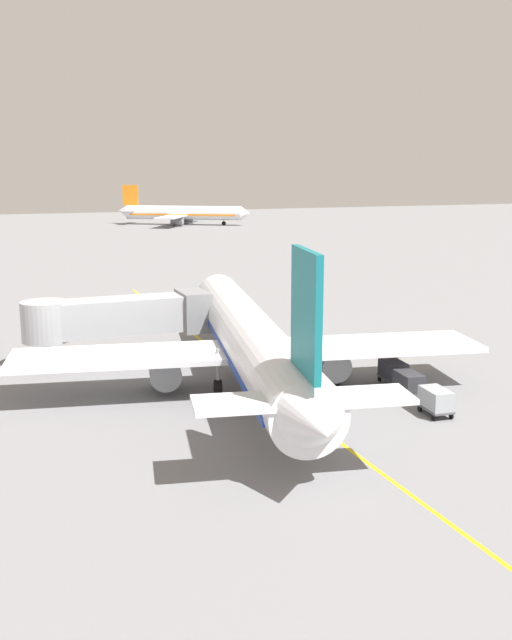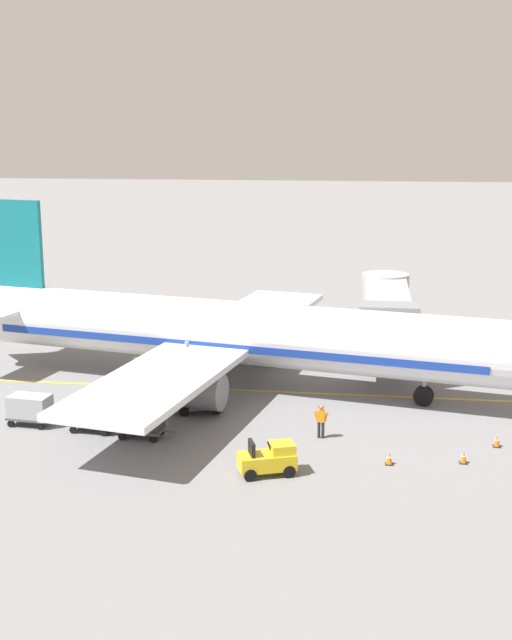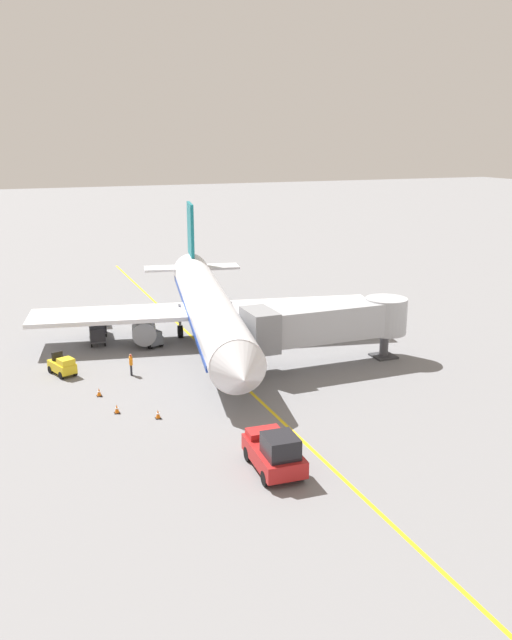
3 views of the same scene
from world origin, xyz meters
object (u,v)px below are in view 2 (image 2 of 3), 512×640
(jet_bridge, at_px, (386,309))
(safety_cone_nose_right, at_px, (497,441))
(baggage_cart_third_in_train, at_px, (30,407))
(baggage_cart_second_in_train, at_px, (92,413))
(parked_airliner, at_px, (229,333))
(safety_cone_wing_tip, at_px, (389,458))
(baggage_tug_trailing, at_px, (200,399))
(baggage_tug_lead, at_px, (269,459))
(safety_cone_nose_left, at_px, (464,457))
(baggage_cart_front, at_px, (141,419))
(ground_crew_wing_walker, at_px, (321,420))

(jet_bridge, bearing_deg, safety_cone_nose_right, 19.06)
(jet_bridge, xyz_separation_m, baggage_cart_third_in_train, (14.80, -18.40, -2.51))
(jet_bridge, bearing_deg, baggage_cart_third_in_train, -51.19)
(baggage_cart_second_in_train, height_order, safety_cone_nose_right, baggage_cart_second_in_train)
(parked_airliner, distance_m, jet_bridge, 11.48)
(baggage_cart_second_in_train, height_order, safety_cone_wing_tip, baggage_cart_second_in_train)
(parked_airliner, height_order, safety_cone_nose_right, parked_airliner)
(parked_airliner, distance_m, baggage_tug_trailing, 5.58)
(safety_cone_wing_tip, bearing_deg, jet_bridge, 179.66)
(parked_airliner, relative_size, baggage_tug_lead, 13.45)
(parked_airliner, distance_m, baggage_tug_lead, 13.49)
(parked_airliner, xyz_separation_m, safety_cone_nose_left, (10.27, 12.58, -2.90))
(baggage_cart_third_in_train, bearing_deg, safety_cone_wing_tip, 81.32)
(baggage_tug_lead, xyz_separation_m, baggage_cart_front, (-3.63, -6.79, 0.24))
(parked_airliner, height_order, baggage_cart_second_in_train, parked_airliner)
(baggage_tug_trailing, relative_size, baggage_cart_front, 0.93)
(baggage_tug_trailing, relative_size, baggage_cart_third_in_train, 0.93)
(ground_crew_wing_walker, bearing_deg, jet_bridge, 166.98)
(baggage_tug_lead, height_order, safety_cone_wing_tip, baggage_tug_lead)
(safety_cone_nose_right, distance_m, safety_cone_wing_tip, 5.93)
(baggage_tug_trailing, bearing_deg, baggage_cart_third_in_train, -69.45)
(baggage_cart_front, xyz_separation_m, ground_crew_wing_walker, (-1.10, 8.83, 0.00))
(baggage_tug_lead, bearing_deg, baggage_cart_third_in_train, -109.60)
(parked_airliner, xyz_separation_m, safety_cone_wing_tip, (10.86, 9.19, -2.90))
(safety_cone_nose_left, bearing_deg, baggage_cart_third_in_train, -95.79)
(baggage_tug_lead, distance_m, safety_cone_nose_left, 9.05)
(ground_crew_wing_walker, height_order, safety_cone_nose_right, ground_crew_wing_walker)
(baggage_tug_lead, xyz_separation_m, safety_cone_wing_tip, (-1.82, 5.33, -0.42))
(baggage_cart_third_in_train, height_order, ground_crew_wing_walker, ground_crew_wing_walker)
(jet_bridge, relative_size, baggage_cart_front, 4.58)
(baggage_cart_third_in_train, xyz_separation_m, ground_crew_wing_walker, (-0.11, 15.00, 0.00))
(parked_airliner, distance_m, safety_cone_wing_tip, 14.52)
(baggage_cart_third_in_train, bearing_deg, jet_bridge, 128.81)
(safety_cone_wing_tip, bearing_deg, safety_cone_nose_left, 99.98)
(baggage_cart_second_in_train, xyz_separation_m, safety_cone_wing_tip, (2.35, 14.81, -0.66))
(parked_airliner, height_order, baggage_tug_lead, parked_airliner)
(baggage_cart_second_in_train, bearing_deg, safety_cone_nose_left, 84.49)
(safety_cone_nose_left, bearing_deg, baggage_tug_trailing, -111.74)
(ground_crew_wing_walker, distance_m, safety_cone_nose_left, 7.10)
(ground_crew_wing_walker, distance_m, safety_cone_nose_right, 8.51)
(safety_cone_nose_left, xyz_separation_m, safety_cone_wing_tip, (0.60, -3.38, 0.00))
(safety_cone_nose_right, bearing_deg, baggage_tug_trailing, -101.41)
(baggage_cart_front, bearing_deg, baggage_cart_third_in_train, -99.10)
(baggage_cart_third_in_train, bearing_deg, safety_cone_nose_left, 84.21)
(jet_bridge, distance_m, safety_cone_nose_right, 15.91)
(baggage_cart_second_in_train, relative_size, safety_cone_nose_left, 5.00)
(safety_cone_nose_left, bearing_deg, baggage_cart_front, -94.47)
(baggage_cart_second_in_train, distance_m, safety_cone_wing_tip, 15.01)
(baggage_cart_front, relative_size, baggage_cart_second_in_train, 1.00)
(baggage_cart_front, distance_m, baggage_cart_second_in_train, 2.75)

